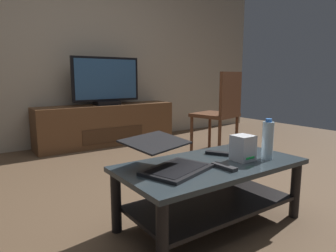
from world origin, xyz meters
The scene contains 12 objects.
ground_plane centered at (0.00, 0.00, 0.00)m, with size 7.68×7.68×0.00m, color brown.
back_wall centered at (0.00, 2.42, 1.40)m, with size 6.40×0.12×2.80m, color #B2A38C.
coffee_table centered at (-0.06, -0.32, 0.27)m, with size 1.12×0.58×0.39m.
media_cabinet centered at (0.32, 2.10, 0.26)m, with size 1.83×0.41×0.53m.
television centered at (0.32, 2.08, 0.82)m, with size 0.90×0.20×0.61m.
dining_chair centered at (1.19, 0.87, 0.53)m, with size 0.53×0.53×0.95m.
laptop centered at (-0.34, -0.28, 0.45)m, with size 0.48×0.50×0.17m.
router_box centered at (0.14, -0.39, 0.47)m, with size 0.12×0.12×0.16m.
water_bottle_near centered at (0.28, -0.45, 0.51)m, with size 0.07×0.07×0.25m.
cell_phone centered at (0.42, -0.17, 0.39)m, with size 0.07×0.14×0.01m, color black.
tv_remote centered at (0.10, -0.21, 0.40)m, with size 0.04×0.16×0.02m, color black.
soundbar_remote centered at (-0.08, -0.44, 0.40)m, with size 0.04×0.16×0.02m, color #2D2D30.
Camera 1 is at (-1.25, -1.58, 0.90)m, focal length 31.98 mm.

